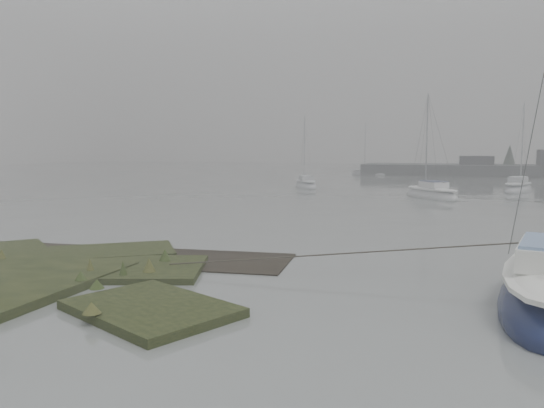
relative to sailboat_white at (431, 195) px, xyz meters
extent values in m
plane|color=slate|center=(-5.49, 1.47, -0.24)|extent=(160.00, 160.00, 0.00)
cube|color=#424247|center=(4.51, 32.47, 1.16)|extent=(4.00, 3.00, 2.20)
cone|color=#384238|center=(8.51, 34.47, 1.96)|extent=(2.00, 2.00, 3.50)
ellipsoid|color=silver|center=(-0.01, 0.01, -0.15)|extent=(4.77, 5.59, 1.36)
ellipsoid|color=white|center=(-0.01, 0.01, 0.39)|extent=(4.05, 4.79, 0.38)
cube|color=white|center=(0.13, -0.18, 0.73)|extent=(2.09, 2.25, 0.40)
cube|color=#181F49|center=(0.13, -0.18, 0.95)|extent=(1.94, 2.08, 0.06)
cylinder|color=#939399|center=(-0.43, 0.59, 3.86)|extent=(0.09, 0.09, 6.38)
cylinder|color=#939399|center=(0.23, -0.31, 0.95)|extent=(1.38, 1.85, 0.07)
ellipsoid|color=silver|center=(-10.94, 7.11, -0.16)|extent=(3.65, 5.08, 1.19)
ellipsoid|color=silver|center=(-10.94, 7.11, 0.31)|extent=(3.08, 4.38, 0.34)
cube|color=silver|center=(-10.84, 6.93, 0.61)|extent=(1.69, 1.97, 0.35)
cube|color=silver|center=(-10.84, 6.93, 0.80)|extent=(1.57, 1.81, 0.06)
cylinder|color=#939399|center=(-11.23, 7.67, 3.35)|extent=(0.08, 0.08, 5.58)
cylinder|color=#939399|center=(-10.78, 6.80, 0.80)|extent=(0.94, 1.77, 0.06)
ellipsoid|color=silver|center=(6.55, 8.19, -0.15)|extent=(3.45, 5.79, 1.34)
ellipsoid|color=silver|center=(6.55, 8.19, 0.38)|extent=(2.89, 5.00, 0.38)
cube|color=silver|center=(6.47, 7.97, 0.71)|extent=(1.71, 2.16, 0.39)
cube|color=silver|center=(6.47, 7.97, 0.93)|extent=(1.59, 1.99, 0.06)
cylinder|color=#939399|center=(6.77, 8.86, 3.80)|extent=(0.09, 0.09, 6.29)
cylinder|color=#939399|center=(6.42, 7.82, 0.93)|extent=(0.76, 2.11, 0.07)
ellipsoid|color=#B5BABF|center=(-8.53, 30.63, -0.15)|extent=(5.51, 3.51, 1.27)
ellipsoid|color=white|center=(-8.53, 30.63, 0.35)|extent=(4.75, 2.94, 0.36)
cube|color=white|center=(-8.32, 30.54, 0.67)|extent=(2.08, 1.70, 0.37)
cube|color=#B1B4BB|center=(-8.32, 30.54, 0.88)|extent=(1.91, 1.57, 0.06)
cylinder|color=#939399|center=(-9.15, 30.87, 3.61)|extent=(0.08, 0.08, 5.99)
cylinder|color=#939399|center=(-8.18, 30.49, 0.88)|extent=(1.98, 0.82, 0.07)
camera|label=1|loc=(0.91, -38.70, 3.28)|focal=35.00mm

